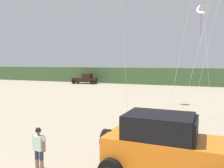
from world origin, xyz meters
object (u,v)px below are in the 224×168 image
at_px(distant_pickup, 85,79).
at_px(kite_black_sled, 203,12).
at_px(person_watching, 39,147).
at_px(jeep, 167,145).

distance_m(distant_pickup, kite_black_sled, 29.38).
bearing_deg(kite_black_sled, distant_pickup, 137.86).
bearing_deg(distant_pickup, person_watching, -64.63).
xyz_separation_m(jeep, kite_black_sled, (0.86, 13.00, 6.99)).
height_order(jeep, kite_black_sled, kite_black_sled).
xyz_separation_m(jeep, person_watching, (-4.46, -1.19, -0.26)).
height_order(jeep, distant_pickup, jeep).
height_order(distant_pickup, kite_black_sled, kite_black_sled).
bearing_deg(person_watching, kite_black_sled, 69.43).
height_order(jeep, person_watching, jeep).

